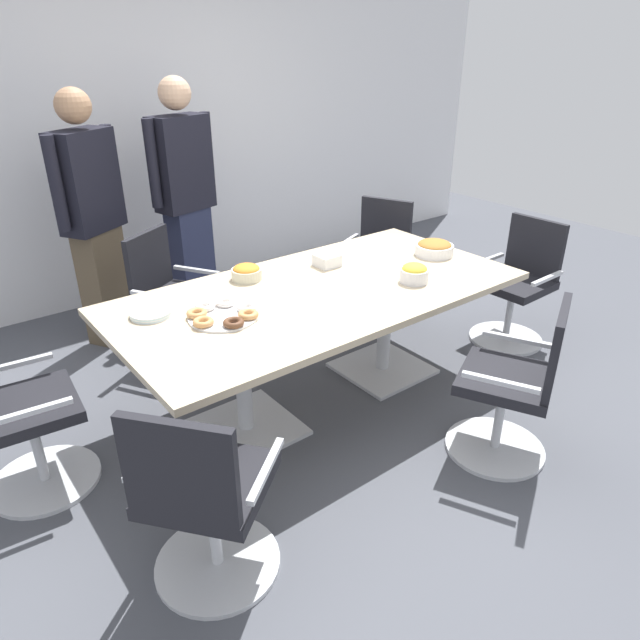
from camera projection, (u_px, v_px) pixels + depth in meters
name	position (u px, v px, depth m)	size (l,w,h in m)	color
ground_plane	(320.00, 397.00, 3.64)	(10.00, 10.00, 0.01)	#4C4F56
back_wall	(142.00, 129.00, 4.72)	(8.00, 0.10, 2.80)	white
conference_table	(320.00, 309.00, 3.37)	(2.40, 1.20, 0.75)	#CCB793
office_chair_0	(515.00, 390.00, 2.97)	(0.72, 0.72, 0.91)	silver
office_chair_1	(517.00, 289.00, 4.20)	(0.55, 0.55, 0.91)	silver
office_chair_2	(377.00, 264.00, 4.68)	(0.71, 0.71, 0.91)	silver
office_chair_3	(173.00, 304.00, 3.95)	(0.74, 0.74, 0.91)	silver
office_chair_4	(17.00, 421.00, 2.73)	(0.59, 0.59, 0.91)	silver
office_chair_5	(205.00, 503.00, 2.25)	(0.76, 0.76, 0.91)	silver
person_standing_0	(93.00, 218.00, 3.97)	(0.57, 0.41, 1.80)	brown
person_standing_1	(185.00, 197.00, 4.39)	(0.61, 0.32, 1.84)	#232842
snack_bowl_pretzels	(434.00, 248.00, 3.83)	(0.26, 0.26, 0.10)	white
snack_bowl_chips_yellow	(414.00, 273.00, 3.39)	(0.17, 0.17, 0.12)	white
snack_bowl_chips_orange	(246.00, 272.00, 3.43)	(0.18, 0.18, 0.10)	beige
donut_platter	(223.00, 314.00, 2.96)	(0.37, 0.37, 0.04)	white
plate_stack	(151.00, 313.00, 2.98)	(0.22, 0.22, 0.03)	white
napkin_pile	(327.00, 260.00, 3.64)	(0.14, 0.14, 0.08)	white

